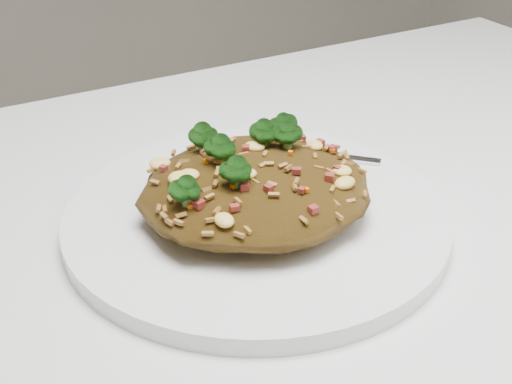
{
  "coord_description": "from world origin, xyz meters",
  "views": [
    {
      "loc": [
        -0.16,
        -0.31,
        1.04
      ],
      "look_at": [
        0.06,
        0.08,
        0.78
      ],
      "focal_mm": 50.0,
      "sensor_mm": 36.0,
      "label": 1
    }
  ],
  "objects": [
    {
      "name": "fork",
      "position": [
        0.13,
        0.14,
        0.77
      ],
      "size": [
        0.13,
        0.13,
        0.0
      ],
      "rotation": [
        0.0,
        0.0,
        -0.78
      ],
      "color": "silver",
      "rests_on": "plate"
    },
    {
      "name": "plate",
      "position": [
        0.06,
        0.08,
        0.76
      ],
      "size": [
        0.28,
        0.28,
        0.01
      ],
      "primitive_type": "cylinder",
      "color": "white",
      "rests_on": "dining_table"
    },
    {
      "name": "fried_rice",
      "position": [
        0.06,
        0.08,
        0.79
      ],
      "size": [
        0.17,
        0.16,
        0.06
      ],
      "color": "brown",
      "rests_on": "plate"
    }
  ]
}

